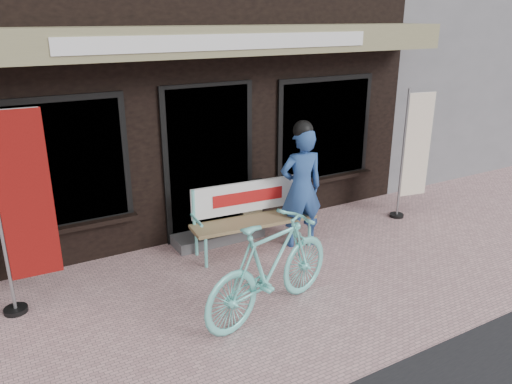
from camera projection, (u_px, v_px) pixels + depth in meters
ground at (284, 296)px, 5.72m from camera, size 70.00×70.00×0.00m
storefront at (135, 19)px, 8.79m from camera, size 7.00×6.77×6.00m
neighbor_right_near at (443, 25)px, 13.26m from camera, size 10.00×7.00×5.60m
bench at (251, 211)px, 6.75m from camera, size 1.74×0.58×0.93m
person at (301, 186)px, 6.74m from camera, size 0.67×0.50×1.76m
bicycle at (271, 267)px, 5.24m from camera, size 1.89×0.97×1.09m
nobori_red at (22, 208)px, 5.13m from camera, size 0.67×0.26×2.27m
nobori_cream at (414, 152)px, 7.70m from camera, size 0.60×0.26×2.03m
menu_stand at (251, 207)px, 7.24m from camera, size 0.41×0.15×0.81m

